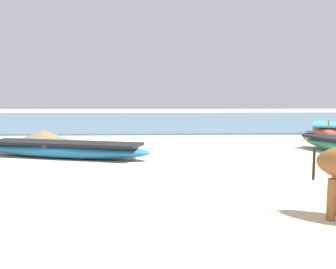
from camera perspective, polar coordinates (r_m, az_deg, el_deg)
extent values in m
plane|color=beige|center=(7.83, 6.44, -5.54)|extent=(80.00, 80.00, 0.00)
cube|color=slate|center=(24.53, 0.53, 2.48)|extent=(60.00, 20.00, 0.08)
ellipsoid|color=#1E669E|center=(9.54, -16.55, -2.40)|extent=(4.74, 2.10, 0.41)
cube|color=black|center=(9.52, -16.58, -1.36)|extent=(4.20, 1.93, 0.07)
cube|color=olive|center=(9.71, -18.36, -1.64)|extent=(0.31, 0.73, 0.04)
ellipsoid|color=#B74733|center=(15.52, 24.44, 0.71)|extent=(2.41, 3.46, 0.54)
cube|color=#3399BF|center=(15.50, 24.48, 1.56)|extent=(2.22, 3.09, 0.07)
cube|color=olive|center=(15.26, 24.49, 1.19)|extent=(0.90, 0.51, 0.04)
cylinder|color=olive|center=(13.97, 24.65, 1.70)|extent=(0.06, 0.06, 0.20)
cylinder|color=brown|center=(5.23, 25.46, -8.92)|extent=(0.11, 0.11, 0.54)
cylinder|color=brown|center=(5.01, 24.99, -9.56)|extent=(0.11, 0.11, 0.54)
cylinder|color=#2D2119|center=(5.08, 22.61, -4.38)|extent=(0.04, 0.04, 0.44)
cone|color=#7A6647|center=(13.02, -19.67, -0.23)|extent=(2.71, 2.71, 0.45)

